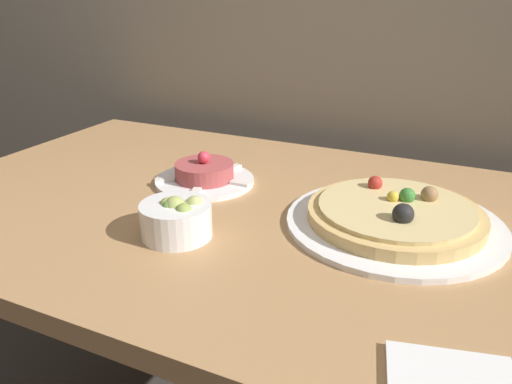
% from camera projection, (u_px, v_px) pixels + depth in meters
% --- Properties ---
extents(dining_table, '(1.19, 0.81, 0.79)m').
position_uv_depth(dining_table, '(222.00, 252.00, 0.99)').
color(dining_table, '#AD7F51').
rests_on(dining_table, ground_plane).
extents(pizza_plate, '(0.37, 0.37, 0.07)m').
position_uv_depth(pizza_plate, '(395.00, 216.00, 0.84)').
color(pizza_plate, white).
rests_on(pizza_plate, dining_table).
extents(tartare_plate, '(0.20, 0.20, 0.07)m').
position_uv_depth(tartare_plate, '(205.00, 175.00, 1.02)').
color(tartare_plate, white).
rests_on(tartare_plate, dining_table).
extents(small_bowl, '(0.12, 0.12, 0.07)m').
position_uv_depth(small_bowl, '(176.00, 218.00, 0.80)').
color(small_bowl, white).
rests_on(small_bowl, dining_table).
extents(napkin, '(0.15, 0.11, 0.01)m').
position_uv_depth(napkin, '(451.00, 376.00, 0.52)').
color(napkin, white).
rests_on(napkin, dining_table).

